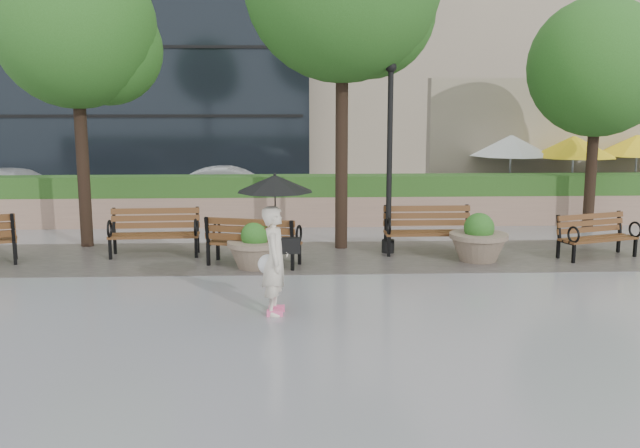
{
  "coord_description": "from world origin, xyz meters",
  "views": [
    {
      "loc": [
        0.21,
        -12.05,
        3.38
      ],
      "look_at": [
        0.76,
        0.87,
        1.1
      ],
      "focal_mm": 40.0,
      "sensor_mm": 36.0,
      "label": 1
    }
  ],
  "objects_px": {
    "lamppost": "(389,171)",
    "car_right": "(232,186)",
    "bench_3": "(428,240)",
    "planter_right": "(479,242)",
    "pedestrian": "(275,230)",
    "bench_4": "(597,245)",
    "bench_1": "(155,242)",
    "planter_left": "(256,250)",
    "bench_2": "(254,251)",
    "car_left": "(18,189)"
  },
  "relations": [
    {
      "from": "car_left",
      "to": "pedestrian",
      "type": "relative_size",
      "value": 1.96
    },
    {
      "from": "planter_right",
      "to": "pedestrian",
      "type": "bearing_deg",
      "value": -139.89
    },
    {
      "from": "bench_3",
      "to": "bench_4",
      "type": "distance_m",
      "value": 3.58
    },
    {
      "from": "bench_3",
      "to": "planter_left",
      "type": "relative_size",
      "value": 1.7
    },
    {
      "from": "planter_right",
      "to": "pedestrian",
      "type": "xyz_separation_m",
      "value": [
        -4.19,
        -3.53,
        0.94
      ]
    },
    {
      "from": "bench_1",
      "to": "pedestrian",
      "type": "distance_m",
      "value": 5.17
    },
    {
      "from": "bench_3",
      "to": "lamppost",
      "type": "relative_size",
      "value": 0.47
    },
    {
      "from": "bench_1",
      "to": "planter_right",
      "type": "bearing_deg",
      "value": -9.02
    },
    {
      "from": "bench_3",
      "to": "planter_left",
      "type": "distance_m",
      "value": 3.93
    },
    {
      "from": "bench_2",
      "to": "car_right",
      "type": "relative_size",
      "value": 0.54
    },
    {
      "from": "bench_1",
      "to": "lamppost",
      "type": "bearing_deg",
      "value": -1.47
    },
    {
      "from": "planter_right",
      "to": "pedestrian",
      "type": "relative_size",
      "value": 0.55
    },
    {
      "from": "planter_right",
      "to": "lamppost",
      "type": "bearing_deg",
      "value": 154.06
    },
    {
      "from": "bench_2",
      "to": "car_right",
      "type": "distance_m",
      "value": 8.51
    },
    {
      "from": "car_right",
      "to": "pedestrian",
      "type": "relative_size",
      "value": 1.69
    },
    {
      "from": "bench_3",
      "to": "planter_right",
      "type": "distance_m",
      "value": 1.19
    },
    {
      "from": "pedestrian",
      "to": "bench_2",
      "type": "bearing_deg",
      "value": 14.72
    },
    {
      "from": "planter_left",
      "to": "lamppost",
      "type": "relative_size",
      "value": 0.28
    },
    {
      "from": "planter_right",
      "to": "bench_3",
      "type": "bearing_deg",
      "value": 140.54
    },
    {
      "from": "bench_1",
      "to": "bench_4",
      "type": "distance_m",
      "value": 9.54
    },
    {
      "from": "bench_2",
      "to": "pedestrian",
      "type": "relative_size",
      "value": 0.91
    },
    {
      "from": "lamppost",
      "to": "car_right",
      "type": "height_order",
      "value": "lamppost"
    },
    {
      "from": "planter_right",
      "to": "car_right",
      "type": "relative_size",
      "value": 0.33
    },
    {
      "from": "bench_3",
      "to": "planter_right",
      "type": "xyz_separation_m",
      "value": [
        0.92,
        -0.75,
        0.09
      ]
    },
    {
      "from": "lamppost",
      "to": "bench_4",
      "type": "bearing_deg",
      "value": -8.76
    },
    {
      "from": "planter_right",
      "to": "lamppost",
      "type": "height_order",
      "value": "lamppost"
    },
    {
      "from": "bench_3",
      "to": "planter_left",
      "type": "bearing_deg",
      "value": -162.57
    },
    {
      "from": "bench_4",
      "to": "planter_left",
      "type": "height_order",
      "value": "planter_left"
    },
    {
      "from": "bench_4",
      "to": "pedestrian",
      "type": "height_order",
      "value": "pedestrian"
    },
    {
      "from": "planter_left",
      "to": "lamppost",
      "type": "bearing_deg",
      "value": 24.63
    },
    {
      "from": "bench_1",
      "to": "bench_2",
      "type": "height_order",
      "value": "bench_1"
    },
    {
      "from": "car_left",
      "to": "car_right",
      "type": "xyz_separation_m",
      "value": [
        6.55,
        0.53,
        -0.01
      ]
    },
    {
      "from": "bench_3",
      "to": "lamppost",
      "type": "height_order",
      "value": "lamppost"
    },
    {
      "from": "pedestrian",
      "to": "car_right",
      "type": "bearing_deg",
      "value": 13.77
    },
    {
      "from": "bench_1",
      "to": "planter_left",
      "type": "relative_size",
      "value": 1.69
    },
    {
      "from": "lamppost",
      "to": "pedestrian",
      "type": "height_order",
      "value": "lamppost"
    },
    {
      "from": "bench_1",
      "to": "car_left",
      "type": "relative_size",
      "value": 0.45
    },
    {
      "from": "bench_4",
      "to": "car_right",
      "type": "distance_m",
      "value": 11.65
    },
    {
      "from": "bench_4",
      "to": "planter_left",
      "type": "distance_m",
      "value": 7.31
    },
    {
      "from": "bench_1",
      "to": "car_left",
      "type": "bearing_deg",
      "value": 125.5
    },
    {
      "from": "bench_2",
      "to": "planter_right",
      "type": "bearing_deg",
      "value": -161.19
    },
    {
      "from": "bench_3",
      "to": "bench_1",
      "type": "bearing_deg",
      "value": 179.7
    },
    {
      "from": "bench_3",
      "to": "lamppost",
      "type": "bearing_deg",
      "value": 172.04
    },
    {
      "from": "bench_4",
      "to": "car_right",
      "type": "relative_size",
      "value": 0.5
    },
    {
      "from": "bench_3",
      "to": "car_left",
      "type": "xyz_separation_m",
      "value": [
        -11.45,
        6.93,
        0.32
      ]
    },
    {
      "from": "bench_3",
      "to": "pedestrian",
      "type": "xyz_separation_m",
      "value": [
        -3.28,
        -4.29,
        1.04
      ]
    },
    {
      "from": "bench_1",
      "to": "bench_3",
      "type": "xyz_separation_m",
      "value": [
        5.98,
        -0.0,
        0.0
      ]
    },
    {
      "from": "bench_3",
      "to": "planter_right",
      "type": "relative_size",
      "value": 1.59
    },
    {
      "from": "bench_2",
      "to": "car_left",
      "type": "bearing_deg",
      "value": -29.84
    },
    {
      "from": "bench_2",
      "to": "bench_3",
      "type": "distance_m",
      "value": 3.92
    }
  ]
}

